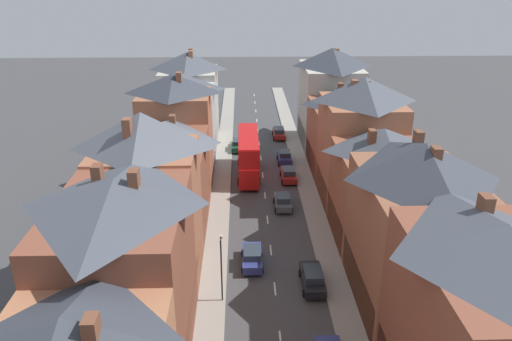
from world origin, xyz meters
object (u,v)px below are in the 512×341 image
Objects in this scene: car_mid_black at (285,157)px; street_lamp at (221,265)px; car_near_blue at (252,257)px; car_far_grey at (289,174)px; double_decker_bus_lead at (248,154)px; car_parked_left_a at (279,133)px; car_parked_right_b at (283,201)px; car_near_silver at (313,278)px; car_parked_right_a at (238,145)px.

car_mid_black is 30.62m from street_lamp.
car_mid_black reaches higher than car_near_blue.
car_near_blue is at bearing -104.70° from car_far_grey.
car_parked_left_a is at bearing 71.64° from double_decker_bus_lead.
car_near_blue is (0.01, -20.32, -1.99)m from double_decker_bus_lead.
car_near_blue is 0.98× the size of car_far_grey.
street_lamp is at bearing -116.09° from car_near_blue.
car_parked_left_a is 1.12× the size of car_mid_black.
car_parked_right_b is (-1.30, -23.99, -0.00)m from car_parked_left_a.
street_lamp is (-7.35, -23.69, 2.44)m from car_far_grey.
car_mid_black is (4.91, 4.30, -1.98)m from double_decker_bus_lead.
double_decker_bus_lead is at bearing -138.76° from car_mid_black.
car_parked_left_a is 24.03m from car_parked_right_b.
car_near_blue is 1.09× the size of car_parked_right_b.
car_near_silver is at bearing -34.52° from car_near_blue.
car_near_silver is at bearing -79.39° from car_parked_right_a.
car_parked_left_a is (4.91, 14.80, -2.02)m from double_decker_bus_lead.
car_mid_black is at bearing 90.00° from car_near_silver.
car_parked_right_a is (-6.20, 33.10, -0.01)m from car_near_silver.
car_parked_right_b is (3.60, 11.12, -0.03)m from car_near_blue.
car_parked_right_b is at bearing -99.75° from car_far_grey.
street_lamp reaches higher than car_near_silver.
car_far_grey is (0.00, 22.05, -0.02)m from car_near_silver.
car_far_grey is at bearing -90.00° from car_mid_black.
car_mid_black is at bearing 84.50° from car_parked_right_b.
car_mid_black reaches higher than car_near_silver.
car_parked_left_a reaches higher than car_parked_right_b.
car_mid_black is 1.01× the size of car_parked_right_b.
car_parked_left_a is at bearing 82.06° from car_near_blue.
car_mid_black is at bearing 78.75° from car_near_blue.
street_lamp is at bearing -100.38° from car_parked_left_a.
car_parked_right_a is 34.84m from street_lamp.
car_parked_left_a is 0.82× the size of street_lamp.
double_decker_bus_lead is 2.69× the size of car_mid_black.
car_near_silver is at bearing -84.87° from car_parked_right_b.
car_parked_right_a is at bearing 97.81° from double_decker_bus_lead.
car_far_grey is at bearing 80.25° from car_parked_right_b.
car_near_silver is 27.99m from car_mid_black.
car_near_silver reaches higher than car_far_grey.
car_near_silver reaches higher than car_parked_right_b.
car_near_blue is 0.78× the size of street_lamp.
car_mid_black is (6.20, -5.11, 0.03)m from car_parked_right_a.
street_lamp is at bearing -95.51° from double_decker_bus_lead.
car_near_silver is 22.05m from car_far_grey.
car_parked_left_a is at bearing 79.62° from street_lamp.
car_parked_right_b is (-1.30, -7.56, -0.01)m from car_far_grey.
double_decker_bus_lead is 2.41× the size of car_parked_left_a.
double_decker_bus_lead is 15.72m from car_parked_left_a.
car_parked_right_a is 1.09× the size of car_mid_black.
car_parked_left_a is 16.43m from car_far_grey.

